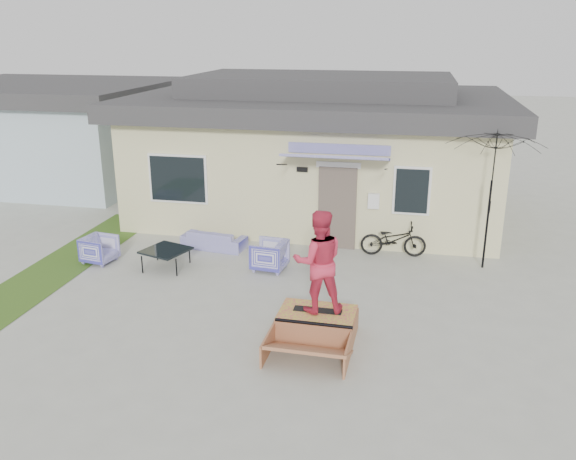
% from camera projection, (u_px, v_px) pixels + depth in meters
% --- Properties ---
extents(ground, '(90.00, 90.00, 0.00)m').
position_uv_depth(ground, '(253.00, 323.00, 11.38)').
color(ground, '#A0A295').
rests_on(ground, ground).
extents(grass_strip, '(1.40, 8.00, 0.01)m').
position_uv_depth(grass_strip, '(64.00, 264.00, 14.25)').
color(grass_strip, '#30531A').
rests_on(grass_strip, ground).
extents(house, '(10.80, 8.49, 4.10)m').
position_uv_depth(house, '(320.00, 146.00, 18.18)').
color(house, beige).
rests_on(house, ground).
extents(neighbor_house, '(8.60, 7.60, 3.50)m').
position_uv_depth(neighbor_house, '(48.00, 130.00, 22.14)').
color(neighbor_house, '#A4B8C4').
rests_on(neighbor_house, ground).
extents(loveseat, '(1.68, 0.70, 0.64)m').
position_uv_depth(loveseat, '(214.00, 236.00, 15.20)').
color(loveseat, '#2C2B9F').
rests_on(loveseat, ground).
extents(armchair_left, '(0.75, 0.79, 0.72)m').
position_uv_depth(armchair_left, '(99.00, 248.00, 14.27)').
color(armchair_left, '#2C2B9F').
rests_on(armchair_left, ground).
extents(armchair_right, '(0.77, 0.81, 0.77)m').
position_uv_depth(armchair_right, '(269.00, 254.00, 13.83)').
color(armchair_right, '#2C2B9F').
rests_on(armchair_right, ground).
extents(coffee_table, '(1.18, 1.18, 0.46)m').
position_uv_depth(coffee_table, '(166.00, 259.00, 13.96)').
color(coffee_table, black).
rests_on(coffee_table, ground).
extents(bicycle, '(1.63, 0.68, 1.02)m').
position_uv_depth(bicycle, '(394.00, 236.00, 14.64)').
color(bicycle, black).
rests_on(bicycle, ground).
extents(patio_umbrella, '(2.59, 2.47, 2.20)m').
position_uv_depth(patio_umbrella, '(490.00, 195.00, 13.49)').
color(patio_umbrella, black).
rests_on(patio_umbrella, ground).
extents(skate_ramp, '(1.41, 1.86, 0.46)m').
position_uv_depth(skate_ramp, '(317.00, 323.00, 10.87)').
color(skate_ramp, '#975B39').
rests_on(skate_ramp, ground).
extents(skateboard, '(0.88, 0.22, 0.05)m').
position_uv_depth(skateboard, '(318.00, 310.00, 10.83)').
color(skateboard, black).
rests_on(skateboard, skate_ramp).
extents(skater, '(1.09, 0.94, 1.88)m').
position_uv_depth(skater, '(319.00, 260.00, 10.53)').
color(skater, '#CF2D49').
rests_on(skater, skateboard).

